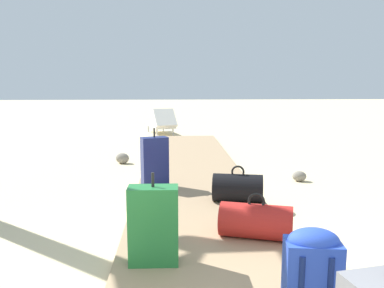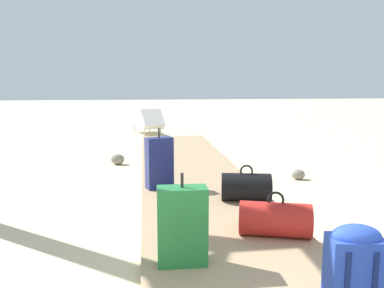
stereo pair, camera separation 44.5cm
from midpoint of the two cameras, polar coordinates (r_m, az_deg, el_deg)
ground_plane at (r=5.02m, az=3.49°, el=-8.87°), size 60.00×60.00×0.00m
boardwalk at (r=5.94m, az=2.43°, el=-5.61°), size 1.64×9.76×0.08m
duffel_bag_black at (r=4.89m, az=9.29°, el=-6.36°), size 0.66×0.45×0.46m
suitcase_green at (r=3.20m, az=-1.61°, el=-11.85°), size 0.40×0.20×0.76m
suitcase_navy at (r=5.43m, az=-3.15°, el=-2.72°), size 0.40×0.29×0.84m
backpack_blue at (r=2.67m, az=21.95°, el=-17.12°), size 0.35×0.26×0.60m
duffel_bag_red at (r=3.83m, az=12.67°, el=-10.96°), size 0.74×0.51×0.44m
lounge_chair at (r=11.62m, az=-3.41°, el=3.02°), size 1.00×1.65×0.78m
rock_right_mid at (r=6.43m, az=17.35°, el=-4.53°), size 0.24×0.20×0.16m
rock_left_near at (r=7.54m, az=-8.47°, el=-2.09°), size 0.31×0.27×0.20m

